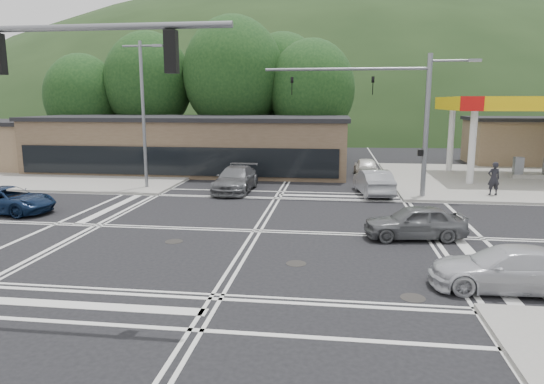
# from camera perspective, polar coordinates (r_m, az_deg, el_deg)

# --- Properties ---
(ground) EXTENTS (120.00, 120.00, 0.00)m
(ground) POSITION_cam_1_polar(r_m,az_deg,el_deg) (20.73, -1.77, -4.60)
(ground) COLOR black
(ground) RESTS_ON ground
(sidewalk_ne) EXTENTS (16.00, 16.00, 0.15)m
(sidewalk_ne) POSITION_cam_1_polar(r_m,az_deg,el_deg) (37.06, 25.91, 1.22)
(sidewalk_ne) COLOR gray
(sidewalk_ne) RESTS_ON ground
(sidewalk_nw) EXTENTS (16.00, 16.00, 0.15)m
(sidewalk_nw) POSITION_cam_1_polar(r_m,az_deg,el_deg) (39.60, -20.02, 2.19)
(sidewalk_nw) COLOR gray
(sidewalk_nw) RESTS_ON ground
(gas_station_canopy) EXTENTS (12.32, 8.34, 5.75)m
(gas_station_canopy) POSITION_cam_1_polar(r_m,az_deg,el_deg) (38.28, 28.91, 8.72)
(gas_station_canopy) COLOR silver
(gas_station_canopy) RESTS_ON ground
(convenience_store) EXTENTS (10.00, 6.00, 3.80)m
(convenience_store) POSITION_cam_1_polar(r_m,az_deg,el_deg) (47.90, 28.08, 5.14)
(convenience_store) COLOR #846B4F
(convenience_store) RESTS_ON ground
(commercial_row) EXTENTS (24.00, 8.00, 4.00)m
(commercial_row) POSITION_cam_1_polar(r_m,az_deg,el_deg) (38.57, -9.51, 5.36)
(commercial_row) COLOR brown
(commercial_row) RESTS_ON ground
(commercial_nw) EXTENTS (8.00, 7.00, 3.60)m
(commercial_nw) POSITION_cam_1_polar(r_m,az_deg,el_deg) (45.88, -29.06, 4.74)
(commercial_nw) COLOR #846B4F
(commercial_nw) RESTS_ON ground
(hill_north) EXTENTS (252.00, 126.00, 140.00)m
(hill_north) POSITION_cam_1_polar(r_m,az_deg,el_deg) (109.92, 5.86, 7.73)
(hill_north) COLOR #1E3216
(hill_north) RESTS_ON ground
(tree_n_a) EXTENTS (8.00, 8.00, 11.75)m
(tree_n_a) POSITION_cam_1_polar(r_m,az_deg,el_deg) (47.04, -14.34, 12.37)
(tree_n_a) COLOR #382619
(tree_n_a) RESTS_ON ground
(tree_n_b) EXTENTS (9.00, 9.00, 12.98)m
(tree_n_b) POSITION_cam_1_polar(r_m,az_deg,el_deg) (44.76, -4.55, 13.60)
(tree_n_b) COLOR #382619
(tree_n_b) RESTS_ON ground
(tree_n_c) EXTENTS (7.60, 7.60, 10.87)m
(tree_n_c) POSITION_cam_1_polar(r_m,az_deg,el_deg) (43.81, 4.67, 11.96)
(tree_n_c) COLOR #382619
(tree_n_c) RESTS_ON ground
(tree_n_d) EXTENTS (6.80, 6.80, 9.76)m
(tree_n_d) POSITION_cam_1_polar(r_m,az_deg,el_deg) (48.65, -21.40, 10.37)
(tree_n_d) COLOR #382619
(tree_n_d) RESTS_ON ground
(tree_n_e) EXTENTS (8.40, 8.40, 11.98)m
(tree_n_e) POSITION_cam_1_polar(r_m,az_deg,el_deg) (48.05, 1.27, 12.65)
(tree_n_e) COLOR #382619
(tree_n_e) RESTS_ON ground
(streetlight_nw) EXTENTS (2.50, 0.25, 9.00)m
(streetlight_nw) POSITION_cam_1_polar(r_m,az_deg,el_deg) (31.02, -14.83, 9.55)
(streetlight_nw) COLOR slate
(streetlight_nw) RESTS_ON ground
(signal_mast_ne) EXTENTS (11.65, 0.30, 8.00)m
(signal_mast_ne) POSITION_cam_1_polar(r_m,az_deg,el_deg) (28.18, 15.27, 9.50)
(signal_mast_ne) COLOR slate
(signal_mast_ne) RESTS_ON ground
(car_blue_west) EXTENTS (4.89, 2.67, 1.30)m
(car_blue_west) POSITION_cam_1_polar(r_m,az_deg,el_deg) (27.24, -28.64, -0.82)
(car_blue_west) COLOR #0D1E3C
(car_blue_west) RESTS_ON ground
(car_grey_center) EXTENTS (4.19, 2.14, 1.37)m
(car_grey_center) POSITION_cam_1_polar(r_m,az_deg,el_deg) (20.27, 16.44, -3.40)
(car_grey_center) COLOR #595B5D
(car_grey_center) RESTS_ON ground
(car_silver_east) EXTENTS (4.46, 1.85, 1.29)m
(car_silver_east) POSITION_cam_1_polar(r_m,az_deg,el_deg) (15.85, 26.00, -8.10)
(car_silver_east) COLOR silver
(car_silver_east) RESTS_ON ground
(car_queue_a) EXTENTS (2.26, 4.78, 1.51)m
(car_queue_a) POSITION_cam_1_polar(r_m,az_deg,el_deg) (29.20, 11.84, 1.16)
(car_queue_a) COLOR #97999E
(car_queue_a) RESTS_ON ground
(car_queue_b) EXTENTS (1.71, 4.03, 1.36)m
(car_queue_b) POSITION_cam_1_polar(r_m,az_deg,el_deg) (36.65, 10.99, 2.96)
(car_queue_b) COLOR white
(car_queue_b) RESTS_ON ground
(car_northbound) EXTENTS (2.26, 5.25, 1.51)m
(car_northbound) POSITION_cam_1_polar(r_m,az_deg,el_deg) (29.73, -4.29, 1.52)
(car_northbound) COLOR #5A5C5F
(car_northbound) RESTS_ON ground
(pedestrian) EXTENTS (0.75, 0.55, 1.91)m
(pedestrian) POSITION_cam_1_polar(r_m,az_deg,el_deg) (30.43, 24.63, 1.45)
(pedestrian) COLOR black
(pedestrian) RESTS_ON sidewalk_ne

